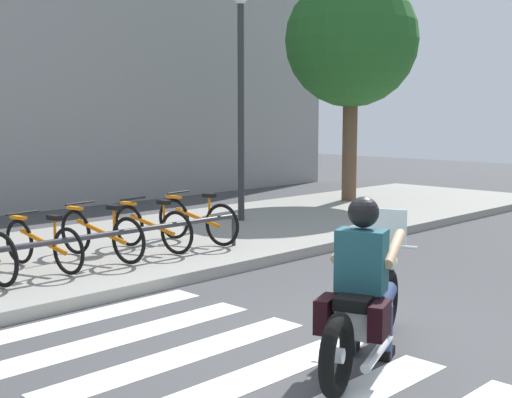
# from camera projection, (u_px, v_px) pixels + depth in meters

# --- Properties ---
(ground_plane) EXTENTS (48.00, 48.00, 0.00)m
(ground_plane) POSITION_uv_depth(u_px,v_px,m) (324.00, 350.00, 6.12)
(ground_plane) COLOR #424244
(sidewalk) EXTENTS (24.00, 4.40, 0.15)m
(sidewalk) POSITION_uv_depth(u_px,v_px,m) (52.00, 260.00, 9.54)
(sidewalk) COLOR gray
(sidewalk) RESTS_ON ground
(crosswalk_stripe_2) EXTENTS (2.80, 0.40, 0.01)m
(crosswalk_stripe_2) POSITION_uv_depth(u_px,v_px,m) (245.00, 380.00, 5.42)
(crosswalk_stripe_2) COLOR white
(crosswalk_stripe_2) RESTS_ON ground
(crosswalk_stripe_3) EXTENTS (2.80, 0.40, 0.01)m
(crosswalk_stripe_3) POSITION_uv_depth(u_px,v_px,m) (182.00, 355.00, 5.98)
(crosswalk_stripe_3) COLOR white
(crosswalk_stripe_3) RESTS_ON ground
(crosswalk_stripe_4) EXTENTS (2.80, 0.40, 0.01)m
(crosswalk_stripe_4) POSITION_uv_depth(u_px,v_px,m) (130.00, 335.00, 6.54)
(crosswalk_stripe_4) COLOR white
(crosswalk_stripe_4) RESTS_ON ground
(crosswalk_stripe_5) EXTENTS (2.80, 0.40, 0.01)m
(crosswalk_stripe_5) POSITION_uv_depth(u_px,v_px,m) (85.00, 317.00, 7.10)
(crosswalk_stripe_5) COLOR white
(crosswalk_stripe_5) RESTS_ON ground
(motorcycle) EXTENTS (2.17, 1.00, 1.24)m
(motorcycle) POSITION_uv_depth(u_px,v_px,m) (366.00, 309.00, 5.81)
(motorcycle) COLOR black
(motorcycle) RESTS_ON ground
(rider) EXTENTS (0.75, 0.68, 1.44)m
(rider) POSITION_uv_depth(u_px,v_px,m) (364.00, 268.00, 5.69)
(rider) COLOR #1E4C59
(rider) RESTS_ON ground
(bicycle_2) EXTENTS (0.48, 1.61, 0.72)m
(bicycle_2) POSITION_uv_depth(u_px,v_px,m) (43.00, 244.00, 8.61)
(bicycle_2) COLOR black
(bicycle_2) RESTS_ON sidewalk
(bicycle_3) EXTENTS (0.48, 1.71, 0.76)m
(bicycle_3) POSITION_uv_depth(u_px,v_px,m) (101.00, 234.00, 9.21)
(bicycle_3) COLOR black
(bicycle_3) RESTS_ON sidewalk
(bicycle_4) EXTENTS (0.48, 1.60, 0.75)m
(bicycle_4) POSITION_uv_depth(u_px,v_px,m) (152.00, 227.00, 9.81)
(bicycle_4) COLOR black
(bicycle_4) RESTS_ON sidewalk
(bicycle_5) EXTENTS (0.48, 1.63, 0.78)m
(bicycle_5) POSITION_uv_depth(u_px,v_px,m) (197.00, 220.00, 10.41)
(bicycle_5) COLOR black
(bicycle_5) RESTS_ON sidewalk
(bike_rack) EXTENTS (4.87, 0.07, 0.49)m
(bike_rack) POSITION_uv_depth(u_px,v_px,m) (96.00, 238.00, 8.51)
(bike_rack) COLOR #333338
(bike_rack) RESTS_ON sidewalk
(street_lamp) EXTENTS (0.28, 0.28, 4.36)m
(street_lamp) POSITION_uv_depth(u_px,v_px,m) (241.00, 86.00, 12.38)
(street_lamp) COLOR #2D2D33
(street_lamp) RESTS_ON ground
(tree_near_rack) EXTENTS (2.99, 2.99, 5.27)m
(tree_near_rack) POSITION_uv_depth(u_px,v_px,m) (351.00, 41.00, 15.23)
(tree_near_rack) COLOR brown
(tree_near_rack) RESTS_ON ground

